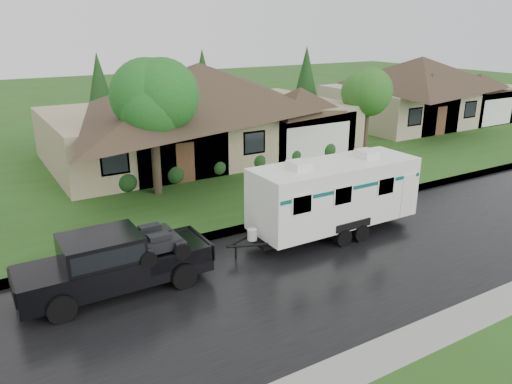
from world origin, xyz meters
The scene contains 11 objects.
ground centered at (0.00, 0.00, 0.00)m, with size 140.00×140.00×0.00m, color #284C18.
road centered at (0.00, -2.00, 0.01)m, with size 140.00×8.00×0.01m, color black.
curb centered at (0.00, 2.25, 0.07)m, with size 140.00×0.50×0.15m, color gray.
lawn centered at (0.00, 15.00, 0.07)m, with size 140.00×26.00×0.15m, color #284C18.
house_main centered at (2.29, 13.84, 3.59)m, with size 19.44×10.80×6.90m.
house_neighbor centered at (22.27, 14.34, 3.32)m, with size 15.12×9.72×6.45m.
tree_left_green centered at (-3.14, 8.04, 4.55)m, with size 3.83×3.83×6.34m.
tree_right_green centered at (11.64, 9.58, 3.63)m, with size 3.03×3.03×5.02m.
shrub_row centered at (2.00, 9.30, 0.65)m, with size 13.60×1.00×1.00m.
pickup_truck centered at (-7.56, 0.14, 1.04)m, with size 5.84×2.22×1.95m.
travel_trailer centered at (1.25, 0.14, 1.72)m, with size 7.21×2.53×3.23m.
Camera 1 is at (-10.91, -14.07, 8.02)m, focal length 35.00 mm.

